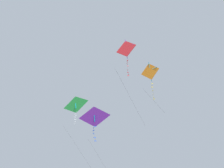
{
  "coord_description": "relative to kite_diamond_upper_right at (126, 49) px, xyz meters",
  "views": [
    {
      "loc": [
        20.06,
        3.95,
        10.43
      ],
      "look_at": [
        0.17,
        -1.22,
        29.92
      ],
      "focal_mm": 47.13,
      "sensor_mm": 36.0,
      "label": 1
    }
  ],
  "objects": [
    {
      "name": "kite_delta_near_right",
      "position": [
        1.16,
        -2.54,
        -8.83
      ],
      "size": [
        2.36,
        2.97,
        6.4
      ],
      "rotation": [
        0.43,
        0.0,
        1.64
      ],
      "color": "purple"
    },
    {
      "name": "kite_diamond_highest",
      "position": [
        -2.45,
        1.89,
        -1.28
      ],
      "size": [
        1.73,
        2.0,
        5.5
      ],
      "rotation": [
        0.31,
        0.0,
        1.57
      ],
      "color": "orange"
    },
    {
      "name": "kite_delta_near_left",
      "position": [
        -4.32,
        -6.59,
        -2.4
      ],
      "size": [
        2.92,
        4.3,
        8.14
      ],
      "rotation": [
        0.25,
        0.0,
        1.38
      ],
      "color": "green"
    },
    {
      "name": "kite_diamond_upper_right",
      "position": [
        0.0,
        0.0,
        0.0
      ],
      "size": [
        1.95,
        2.54,
        9.6
      ],
      "rotation": [
        0.16,
        0.0,
        1.47
      ],
      "color": "red"
    }
  ]
}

